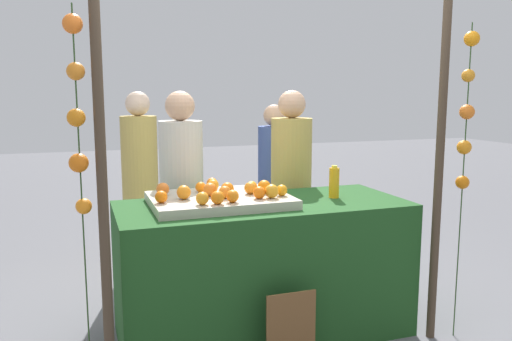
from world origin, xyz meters
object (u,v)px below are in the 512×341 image
(stall_counter, at_px, (263,268))
(orange_0, at_px, (272,191))
(vendor_left, at_px, (182,207))
(chalkboard_sign, at_px, (290,333))
(orange_1, at_px, (210,189))
(juice_bottle, at_px, (334,182))
(vendor_right, at_px, (291,198))

(stall_counter, distance_m, orange_0, 0.58)
(vendor_left, bearing_deg, chalkboard_sign, -72.28)
(stall_counter, height_order, orange_1, orange_1)
(stall_counter, relative_size, juice_bottle, 8.47)
(orange_0, bearing_deg, chalkboard_sign, -94.93)
(stall_counter, relative_size, vendor_right, 1.17)
(orange_1, distance_m, juice_bottle, 0.89)
(orange_1, distance_m, vendor_right, 1.09)
(juice_bottle, distance_m, vendor_left, 1.20)
(stall_counter, distance_m, orange_1, 0.67)
(stall_counter, height_order, orange_0, orange_0)
(orange_0, bearing_deg, vendor_right, 59.49)
(stall_counter, distance_m, juice_bottle, 0.78)
(orange_0, bearing_deg, juice_bottle, 15.36)
(orange_1, relative_size, chalkboard_sign, 0.17)
(stall_counter, distance_m, vendor_left, 0.86)
(vendor_right, bearing_deg, orange_0, -120.51)
(juice_bottle, height_order, chalkboard_sign, juice_bottle)
(stall_counter, bearing_deg, vendor_left, 122.05)
(orange_1, bearing_deg, juice_bottle, -3.44)
(orange_1, bearing_deg, stall_counter, -9.29)
(orange_1, bearing_deg, chalkboard_sign, -62.28)
(orange_1, relative_size, vendor_right, 0.05)
(orange_1, bearing_deg, vendor_right, 36.64)
(orange_1, height_order, chalkboard_sign, orange_1)
(orange_0, relative_size, vendor_left, 0.05)
(chalkboard_sign, distance_m, vendor_right, 1.46)
(juice_bottle, bearing_deg, vendor_left, 144.87)
(stall_counter, height_order, chalkboard_sign, stall_counter)
(vendor_right, bearing_deg, stall_counter, -125.72)
(orange_0, distance_m, chalkboard_sign, 0.89)
(orange_1, bearing_deg, orange_0, -28.74)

